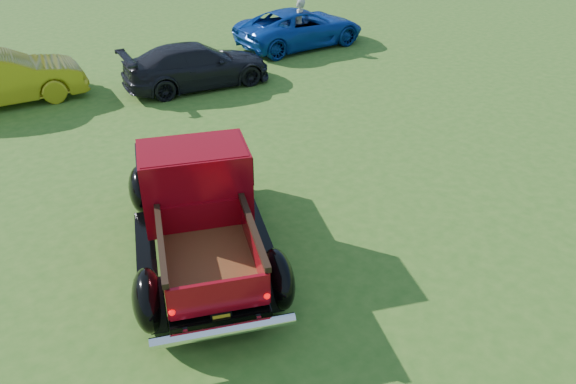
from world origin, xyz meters
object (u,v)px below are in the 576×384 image
Objects in this scene: show_car_grey at (197,65)px; spectator at (299,24)px; pickup_truck at (197,198)px; show_car_blue at (300,28)px.

spectator reaches higher than show_car_grey.
pickup_truck reaches higher than spectator.
show_car_grey is 4.90m from spectator.
spectator reaches higher than show_car_blue.
pickup_truck is at bearing 160.42° from show_car_grey.
show_car_grey is (4.13, 6.82, -0.24)m from pickup_truck.
show_car_blue is (9.18, 8.07, -0.22)m from pickup_truck.
pickup_truck reaches higher than show_car_blue.
show_car_grey is 0.92× the size of show_car_blue.
pickup_truck is 1.21× the size of show_car_grey.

